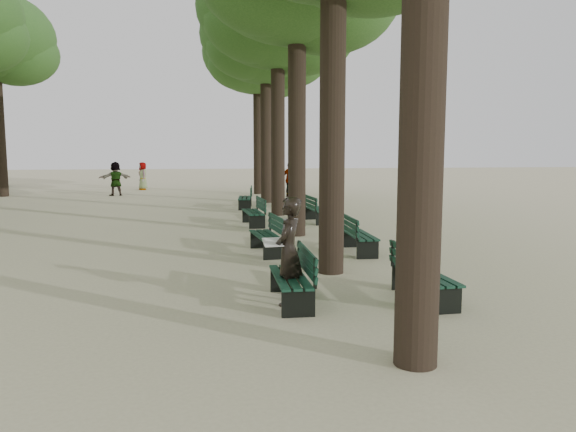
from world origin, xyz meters
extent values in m
plane|color=beige|center=(0.00, 0.00, 0.00)|extent=(120.00, 120.00, 0.00)
cylinder|color=#33261C|center=(1.50, -2.00, 3.75)|extent=(0.52, 0.52, 7.50)
cylinder|color=#33261C|center=(1.50, 3.00, 3.75)|extent=(0.52, 0.52, 7.50)
cylinder|color=#33261C|center=(1.50, 8.00, 3.75)|extent=(0.52, 0.52, 7.50)
cylinder|color=#33261C|center=(1.50, 13.00, 3.75)|extent=(0.52, 0.52, 7.50)
ellipsoid|color=#26521C|center=(1.50, 13.00, 7.70)|extent=(6.00, 6.00, 4.50)
cylinder|color=#33261C|center=(1.50, 18.00, 3.75)|extent=(0.52, 0.52, 7.50)
ellipsoid|color=#26521C|center=(1.50, 18.00, 7.70)|extent=(6.00, 6.00, 4.50)
cylinder|color=#33261C|center=(1.50, 23.00, 3.75)|extent=(0.52, 0.52, 7.50)
ellipsoid|color=#26521C|center=(1.50, 23.00, 7.70)|extent=(6.00, 6.00, 4.50)
cube|color=black|center=(0.35, 0.81, 0.23)|extent=(0.54, 1.81, 0.45)
cube|color=black|center=(0.35, 0.81, 0.45)|extent=(0.56, 1.81, 0.04)
cube|color=black|center=(0.63, 0.81, 0.72)|extent=(0.06, 1.80, 0.40)
cube|color=black|center=(0.35, 5.26, 0.23)|extent=(0.75, 1.85, 0.45)
cube|color=black|center=(0.35, 5.26, 0.45)|extent=(0.77, 1.85, 0.04)
cube|color=black|center=(0.63, 5.30, 0.72)|extent=(0.27, 1.79, 0.40)
cube|color=black|center=(0.35, 10.27, 0.23)|extent=(0.68, 1.84, 0.45)
cube|color=black|center=(0.35, 10.27, 0.45)|extent=(0.70, 1.84, 0.04)
cube|color=black|center=(0.63, 10.30, 0.72)|extent=(0.20, 1.80, 0.40)
cube|color=black|center=(0.35, 15.56, 0.23)|extent=(0.66, 1.84, 0.45)
cube|color=black|center=(0.35, 15.56, 0.45)|extent=(0.68, 1.84, 0.04)
cube|color=black|center=(0.63, 15.54, 0.72)|extent=(0.18, 1.80, 0.40)
cube|color=black|center=(2.65, 0.68, 0.23)|extent=(0.65, 1.83, 0.45)
cube|color=black|center=(2.65, 0.68, 0.45)|extent=(0.67, 1.83, 0.04)
cube|color=black|center=(2.37, 0.66, 0.72)|extent=(0.17, 1.80, 0.40)
cube|color=black|center=(2.65, 5.07, 0.23)|extent=(0.53, 1.80, 0.45)
cube|color=black|center=(2.65, 5.07, 0.45)|extent=(0.55, 1.80, 0.04)
cube|color=black|center=(2.37, 5.06, 0.72)|extent=(0.05, 1.80, 0.40)
cube|color=black|center=(2.65, 10.78, 0.23)|extent=(0.66, 1.84, 0.45)
cube|color=black|center=(2.65, 10.78, 0.45)|extent=(0.68, 1.84, 0.04)
cube|color=black|center=(2.37, 10.76, 0.72)|extent=(0.18, 1.80, 0.40)
cube|color=black|center=(2.65, 15.78, 0.23)|extent=(0.53, 1.80, 0.45)
cube|color=black|center=(2.65, 15.78, 0.45)|extent=(0.55, 1.80, 0.04)
cube|color=black|center=(2.37, 15.78, 0.72)|extent=(0.05, 1.80, 0.40)
imported|color=black|center=(0.32, 0.77, 0.90)|extent=(0.63, 0.80, 1.79)
cube|color=white|center=(0.07, 0.77, 1.05)|extent=(0.37, 0.29, 0.12)
imported|color=#262628|center=(-5.26, 26.80, 0.84)|extent=(0.61, 0.89, 1.68)
imported|color=#262628|center=(-6.19, 22.77, 0.91)|extent=(1.69, 1.03, 1.82)
imported|color=#262628|center=(2.99, 20.74, 0.92)|extent=(1.08, 0.94, 1.83)
camera|label=1|loc=(-0.84, -8.23, 2.59)|focal=35.00mm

